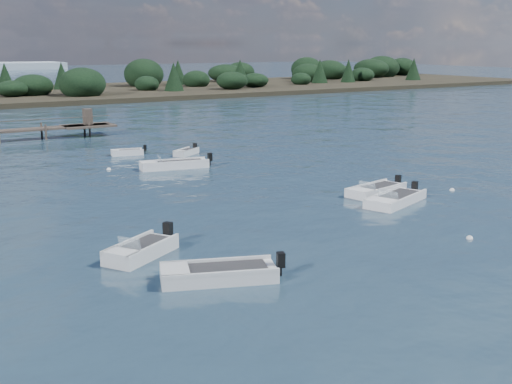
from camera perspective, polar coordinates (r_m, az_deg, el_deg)
ground at (r=77.63m, az=-20.13°, el=5.57°), size 400.00×400.00×0.00m
dinghy_mid_white_b at (r=40.23m, az=10.61°, el=0.04°), size 4.70×2.47×1.14m
dinghy_mid_grey at (r=25.37m, az=-3.35°, el=-7.47°), size 4.95×3.19×1.24m
dinghy_extra_b at (r=48.01m, az=-7.27°, el=2.30°), size 5.47×2.27×1.34m
tender_far_grey_b at (r=53.84m, az=-6.21°, el=3.45°), size 2.77×2.32×1.00m
tender_far_white at (r=54.44m, az=-11.36°, el=3.38°), size 2.96×1.57×0.99m
dinghy_extra_a at (r=28.45m, az=-10.16°, el=-5.32°), size 3.92×3.18×1.38m
dinghy_mid_white_a at (r=38.07m, az=12.29°, el=-0.77°), size 5.05×3.23×1.17m
buoy_b at (r=32.21m, az=18.45°, el=-3.96°), size 0.32×0.32×0.32m
buoy_d at (r=42.33m, az=17.04°, el=0.13°), size 0.32×0.32×0.32m
buoy_e at (r=48.43m, az=-12.96°, el=1.95°), size 0.32×0.32×0.32m
far_headland at (r=122.60m, az=-12.54°, el=9.44°), size 190.00×40.00×5.80m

